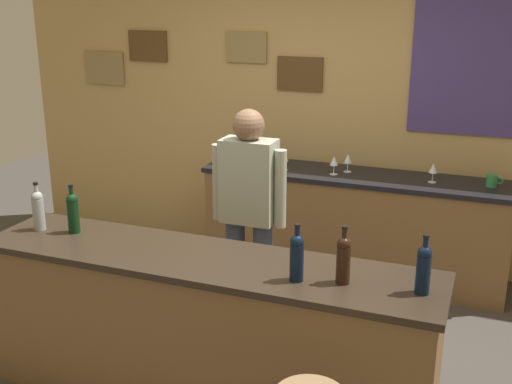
% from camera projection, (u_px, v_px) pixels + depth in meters
% --- Properties ---
extents(ground_plane, '(10.00, 10.00, 0.00)m').
position_uv_depth(ground_plane, '(233.00, 364.00, 4.15)').
color(ground_plane, '#423D38').
extents(back_wall, '(6.00, 0.09, 2.80)m').
position_uv_depth(back_wall, '(326.00, 102.00, 5.52)').
color(back_wall, tan).
rests_on(back_wall, ground_plane).
extents(bar_counter, '(2.66, 0.60, 0.92)m').
position_uv_depth(bar_counter, '(205.00, 330.00, 3.65)').
color(bar_counter, brown).
rests_on(bar_counter, ground_plane).
extents(side_counter, '(2.55, 0.56, 0.90)m').
position_uv_depth(side_counter, '(353.00, 225.00, 5.34)').
color(side_counter, brown).
rests_on(side_counter, ground_plane).
extents(bartender, '(0.52, 0.21, 1.62)m').
position_uv_depth(bartender, '(249.00, 210.00, 4.23)').
color(bartender, '#384766').
rests_on(bartender, ground_plane).
extents(wine_bottle_a, '(0.07, 0.07, 0.31)m').
position_uv_depth(wine_bottle_a, '(38.00, 209.00, 3.89)').
color(wine_bottle_a, '#999E99').
rests_on(wine_bottle_a, bar_counter).
extents(wine_bottle_b, '(0.07, 0.07, 0.31)m').
position_uv_depth(wine_bottle_b, '(73.00, 211.00, 3.84)').
color(wine_bottle_b, black).
rests_on(wine_bottle_b, bar_counter).
extents(wine_bottle_c, '(0.07, 0.07, 0.31)m').
position_uv_depth(wine_bottle_c, '(297.00, 256.00, 3.19)').
color(wine_bottle_c, black).
rests_on(wine_bottle_c, bar_counter).
extents(wine_bottle_d, '(0.07, 0.07, 0.31)m').
position_uv_depth(wine_bottle_d, '(343.00, 258.00, 3.16)').
color(wine_bottle_d, black).
rests_on(wine_bottle_d, bar_counter).
extents(wine_bottle_e, '(0.07, 0.07, 0.31)m').
position_uv_depth(wine_bottle_e, '(424.00, 268.00, 3.05)').
color(wine_bottle_e, black).
rests_on(wine_bottle_e, bar_counter).
extents(wine_glass_a, '(0.07, 0.07, 0.16)m').
position_uv_depth(wine_glass_a, '(276.00, 153.00, 5.44)').
color(wine_glass_a, silver).
rests_on(wine_glass_a, side_counter).
extents(wine_glass_b, '(0.07, 0.07, 0.16)m').
position_uv_depth(wine_glass_b, '(284.00, 157.00, 5.30)').
color(wine_glass_b, silver).
rests_on(wine_glass_b, side_counter).
extents(wine_glass_c, '(0.07, 0.07, 0.16)m').
position_uv_depth(wine_glass_c, '(334.00, 162.00, 5.17)').
color(wine_glass_c, silver).
rests_on(wine_glass_c, side_counter).
extents(wine_glass_d, '(0.07, 0.07, 0.16)m').
position_uv_depth(wine_glass_d, '(348.00, 159.00, 5.24)').
color(wine_glass_d, silver).
rests_on(wine_glass_d, side_counter).
extents(wine_glass_e, '(0.07, 0.07, 0.16)m').
position_uv_depth(wine_glass_e, '(433.00, 169.00, 4.95)').
color(wine_glass_e, silver).
rests_on(wine_glass_e, side_counter).
extents(coffee_mug, '(0.12, 0.08, 0.09)m').
position_uv_depth(coffee_mug, '(492.00, 181.00, 4.86)').
color(coffee_mug, '#338C4C').
rests_on(coffee_mug, side_counter).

